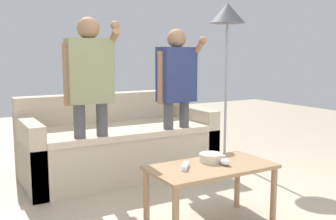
{
  "coord_description": "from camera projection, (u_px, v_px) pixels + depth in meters",
  "views": [
    {
      "loc": [
        -1.47,
        -2.17,
        1.22
      ],
      "look_at": [
        0.06,
        0.51,
        0.79
      ],
      "focal_mm": 41.47,
      "sensor_mm": 36.0,
      "label": 1
    }
  ],
  "objects": [
    {
      "name": "floor_lamp",
      "position": [
        227.0,
        22.0,
        4.36
      ],
      "size": [
        0.4,
        0.4,
        1.8
      ],
      "color": "#2D2D33",
      "rests_on": "ground"
    },
    {
      "name": "game_remote_nunchuk",
      "position": [
        225.0,
        162.0,
        2.71
      ],
      "size": [
        0.06,
        0.09,
        0.05
      ],
      "color": "white",
      "rests_on": "coffee_table"
    },
    {
      "name": "player_left",
      "position": [
        90.0,
        84.0,
        3.37
      ],
      "size": [
        0.45,
        0.32,
        1.55
      ],
      "color": "#47474C",
      "rests_on": "ground"
    },
    {
      "name": "game_remote_wand_far",
      "position": [
        185.0,
        166.0,
        2.64
      ],
      "size": [
        0.12,
        0.14,
        0.03
      ],
      "color": "white",
      "rests_on": "coffee_table"
    },
    {
      "name": "game_remote_wand_near",
      "position": [
        214.0,
        157.0,
        2.87
      ],
      "size": [
        0.15,
        0.12,
        0.03
      ],
      "color": "white",
      "rests_on": "coffee_table"
    },
    {
      "name": "player_right",
      "position": [
        177.0,
        86.0,
        3.79
      ],
      "size": [
        0.45,
        0.31,
        1.47
      ],
      "color": "#47474C",
      "rests_on": "ground"
    },
    {
      "name": "coffee_table",
      "position": [
        211.0,
        175.0,
        2.72
      ],
      "size": [
        0.88,
        0.47,
        0.46
      ],
      "color": "#997551",
      "rests_on": "ground"
    },
    {
      "name": "snack_bowl",
      "position": [
        211.0,
        158.0,
        2.8
      ],
      "size": [
        0.17,
        0.17,
        0.06
      ],
      "primitive_type": "cylinder",
      "color": "beige",
      "rests_on": "coffee_table"
    },
    {
      "name": "couch",
      "position": [
        118.0,
        145.0,
        4.02
      ],
      "size": [
        1.91,
        0.9,
        0.81
      ],
      "color": "#B7A88E",
      "rests_on": "ground"
    }
  ]
}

